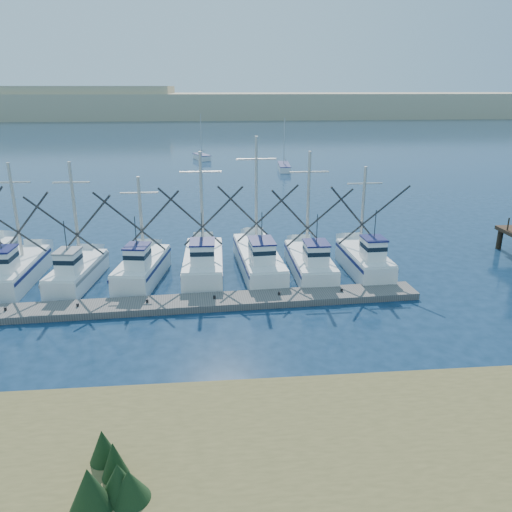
# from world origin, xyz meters

# --- Properties ---
(ground) EXTENTS (500.00, 500.00, 0.00)m
(ground) POSITION_xyz_m (0.00, 0.00, 0.00)
(ground) COLOR #0C2237
(ground) RESTS_ON ground
(shore_bank) EXTENTS (40.00, 10.00, 1.60)m
(shore_bank) POSITION_xyz_m (-8.00, -10.00, 0.80)
(shore_bank) COLOR #4C422D
(shore_bank) RESTS_ON ground
(floating_dock) EXTENTS (31.48, 3.65, 0.42)m
(floating_dock) POSITION_xyz_m (-7.79, 5.81, 0.21)
(floating_dock) COLOR #66615B
(floating_dock) RESTS_ON ground
(dune_ridge) EXTENTS (360.00, 60.00, 10.00)m
(dune_ridge) POSITION_xyz_m (0.00, 210.00, 5.00)
(dune_ridge) COLOR tan
(dune_ridge) RESTS_ON ground
(trawler_fleet) EXTENTS (29.80, 9.35, 9.93)m
(trawler_fleet) POSITION_xyz_m (-8.05, 10.80, 0.96)
(trawler_fleet) COLOR white
(trawler_fleet) RESTS_ON ground
(sailboat_near) EXTENTS (2.15, 6.87, 8.10)m
(sailboat_near) POSITION_xyz_m (7.01, 57.08, 0.49)
(sailboat_near) COLOR white
(sailboat_near) RESTS_ON ground
(sailboat_far) EXTENTS (3.38, 5.25, 8.10)m
(sailboat_far) POSITION_xyz_m (-6.17, 70.40, 0.50)
(sailboat_far) COLOR white
(sailboat_far) RESTS_ON ground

